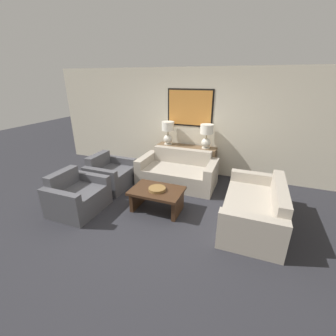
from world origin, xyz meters
TOP-DOWN VIEW (x-y plane):
  - ground_plane at (0.00, 0.00)m, footprint 20.00×20.00m
  - back_wall at (0.00, 2.51)m, footprint 7.82×0.12m
  - console_table at (0.00, 2.25)m, footprint 1.54×0.38m
  - table_lamp_left at (-0.51, 2.25)m, footprint 0.32×0.32m
  - table_lamp_right at (0.51, 2.25)m, footprint 0.32×0.32m
  - couch_by_back_wall at (0.00, 1.57)m, footprint 1.80×0.95m
  - couch_by_side at (1.77, 0.55)m, footprint 0.95×1.80m
  - coffee_table at (0.01, 0.31)m, footprint 0.98×0.67m
  - decorative_bowl at (0.03, 0.29)m, footprint 0.32×0.32m
  - armchair_near_back_wall at (-1.42, 0.86)m, footprint 0.84×0.97m
  - armchair_near_camera at (-1.42, -0.23)m, footprint 0.84×0.97m

SIDE VIEW (x-z plane):
  - ground_plane at x=0.00m, z-range 0.00..0.00m
  - couch_by_back_wall at x=0.00m, z-range -0.12..0.67m
  - couch_by_side at x=1.77m, z-range -0.12..0.67m
  - armchair_near_back_wall at x=-1.42m, z-range -0.10..0.66m
  - armchair_near_camera at x=-1.42m, z-range -0.10..0.66m
  - coffee_table at x=0.01m, z-range 0.09..0.53m
  - console_table at x=0.00m, z-range 0.00..0.76m
  - decorative_bowl at x=0.03m, z-range 0.44..0.49m
  - table_lamp_left at x=-0.51m, z-range 0.81..1.41m
  - table_lamp_right at x=0.51m, z-range 0.81..1.41m
  - back_wall at x=0.00m, z-range 0.01..2.66m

